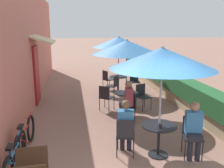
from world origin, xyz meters
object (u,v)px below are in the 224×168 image
(patio_umbrella_near, at_px, (162,58))
(cafe_chair_mid_left, at_px, (131,105))
(patio_umbrella_far, at_px, (119,42))
(patio_table_far, at_px, (118,81))
(bicycle_second, at_px, (25,137))
(cafe_chair_far_back, at_px, (107,78))
(seated_patron_near_right, at_px, (194,128))
(seated_patron_mid_left, at_px, (127,100))
(coffee_cup_near, at_px, (160,126))
(bicycle_leaning, at_px, (16,158))
(cafe_chair_mid_right, at_px, (142,95))
(patio_umbrella_mid, at_px, (127,47))
(seated_patron_near_left, at_px, (126,124))
(cafe_chair_far_left, at_px, (113,84))
(patio_table_mid, at_px, (126,98))
(coffee_cup_mid, at_px, (123,91))
(cafe_chair_far_right, at_px, (135,80))
(cafe_chair_near_right, at_px, (192,133))
(cafe_chair_mid_back, at_px, (106,96))
(patio_table_near, at_px, (159,134))
(cafe_chair_near_left, at_px, (125,134))

(patio_umbrella_near, relative_size, cafe_chair_mid_left, 2.78)
(patio_umbrella_far, bearing_deg, patio_table_far, 180.00)
(bicycle_second, bearing_deg, patio_umbrella_near, -9.00)
(patio_umbrella_far, xyz_separation_m, cafe_chair_far_back, (-0.40, 0.61, -1.64))
(seated_patron_near_right, relative_size, seated_patron_mid_left, 1.00)
(patio_umbrella_near, relative_size, seated_patron_near_right, 1.94)
(coffee_cup_near, distance_m, patio_table_far, 5.58)
(cafe_chair_mid_left, height_order, bicycle_leaning, cafe_chair_mid_left)
(cafe_chair_mid_right, bearing_deg, patio_umbrella_mid, 6.04)
(patio_umbrella_near, xyz_separation_m, seated_patron_mid_left, (-0.25, 2.06, -1.47))
(seated_patron_near_left, distance_m, cafe_chair_far_left, 4.61)
(seated_patron_mid_left, height_order, cafe_chair_mid_right, seated_patron_mid_left)
(patio_table_mid, relative_size, coffee_cup_mid, 8.52)
(cafe_chair_far_right, bearing_deg, cafe_chair_near_right, 91.46)
(cafe_chair_far_right, bearing_deg, cafe_chair_mid_back, 58.52)
(patio_table_near, relative_size, coffee_cup_mid, 8.52)
(cafe_chair_near_right, relative_size, coffee_cup_mid, 9.67)
(seated_patron_mid_left, bearing_deg, cafe_chair_near_left, 174.13)
(cafe_chair_near_left, bearing_deg, seated_patron_near_left, 90.00)
(cafe_chair_near_right, relative_size, seated_patron_near_right, 0.70)
(patio_umbrella_mid, bearing_deg, bicycle_second, -142.52)
(cafe_chair_near_right, bearing_deg, cafe_chair_far_back, -66.78)
(patio_table_near, distance_m, cafe_chair_far_left, 4.80)
(patio_umbrella_far, bearing_deg, bicycle_second, -122.19)
(coffee_cup_mid, distance_m, bicycle_leaning, 4.14)
(patio_table_mid, bearing_deg, patio_umbrella_mid, -90.00)
(patio_umbrella_near, relative_size, cafe_chair_far_back, 2.78)
(cafe_chair_mid_left, distance_m, bicycle_second, 3.12)
(bicycle_second, bearing_deg, cafe_chair_far_left, 60.28)
(patio_table_mid, xyz_separation_m, bicycle_second, (-2.79, -2.14, -0.16))
(patio_umbrella_mid, relative_size, cafe_chair_far_left, 2.78)
(cafe_chair_near_right, relative_size, patio_umbrella_far, 0.36)
(cafe_chair_far_right, xyz_separation_m, cafe_chair_far_back, (-1.13, 0.56, 0.00))
(patio_umbrella_near, bearing_deg, cafe_chair_near_left, 172.12)
(patio_table_near, height_order, cafe_chair_far_right, cafe_chair_far_right)
(cafe_chair_near_left, distance_m, bicycle_second, 2.26)
(patio_table_near, height_order, cafe_chair_mid_left, cafe_chair_mid_left)
(seated_patron_mid_left, distance_m, bicycle_leaning, 3.58)
(patio_table_near, relative_size, coffee_cup_near, 8.52)
(seated_patron_mid_left, bearing_deg, seated_patron_near_left, 174.16)
(bicycle_second, bearing_deg, patio_umbrella_far, 61.10)
(patio_table_near, bearing_deg, patio_umbrella_far, 88.81)
(seated_patron_near_right, distance_m, bicycle_second, 3.72)
(patio_umbrella_near, height_order, seated_patron_near_left, patio_umbrella_near)
(cafe_chair_mid_left, bearing_deg, patio_umbrella_near, -168.51)
(coffee_cup_near, xyz_separation_m, cafe_chair_far_right, (0.87, 5.62, -0.24))
(bicycle_leaning, bearing_deg, seated_patron_near_left, 13.55)
(patio_table_mid, bearing_deg, seated_patron_near_left, -102.57)
(bicycle_leaning, bearing_deg, patio_table_mid, 48.51)
(seated_patron_near_right, distance_m, seated_patron_mid_left, 2.46)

